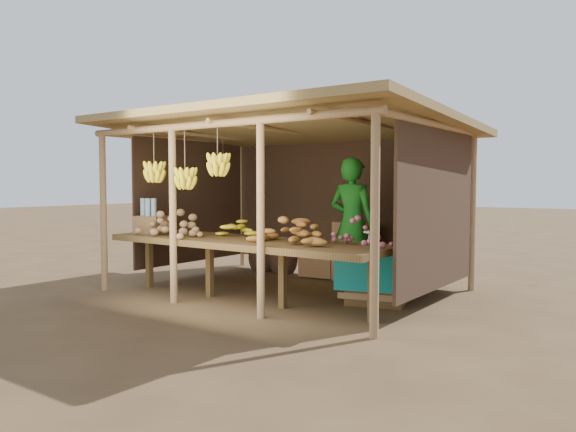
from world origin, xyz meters
The scene contains 13 objects.
ground centered at (0.00, 0.00, 0.00)m, with size 60.00×60.00×0.00m, color brown.
stall_structure centered at (-0.06, 0.02, 1.92)m, with size 4.70×3.50×2.43m.
counter centered at (0.00, -0.95, 0.74)m, with size 3.90×1.05×0.80m.
potato_heap centered at (-1.12, -1.19, 0.98)m, with size 0.98×0.59×0.37m, color #98744E, non-canonical shape.
sweet_potato_heap centered at (0.78, -0.91, 0.98)m, with size 0.97×0.58×0.36m, color #AB6E2B, non-canonical shape.
onion_heap centered at (1.54, -0.86, 0.98)m, with size 0.73×0.44×0.35m, color #A34F62, non-canonical shape.
banana_pile centered at (-0.28, -0.72, 0.97)m, with size 0.60×0.36×0.35m, color yellow, non-canonical shape.
tomato_basin centered at (-1.90, -0.90, 0.89)m, with size 0.40×0.40×0.21m.
bottle_box centered at (-1.63, -1.05, 0.99)m, with size 0.46×0.40×0.50m.
vendor centered at (0.72, 0.54, 0.93)m, with size 0.68×0.45×1.87m, color #186D1B.
tarp_crate centered at (1.40, -0.04, 0.38)m, with size 0.92×0.85×0.93m.
carton_stack centered at (0.18, 1.20, 0.40)m, with size 1.25×0.54×0.90m.
burlap_sacks centered at (-1.18, 1.20, 0.29)m, with size 0.93×0.49×0.66m.
Camera 1 is at (4.55, -6.36, 1.51)m, focal length 35.00 mm.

